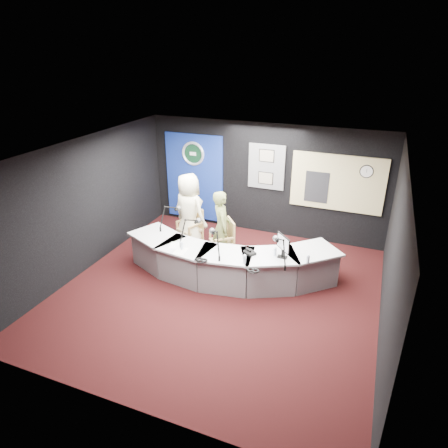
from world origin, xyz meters
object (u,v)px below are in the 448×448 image
at_px(broadcast_desk, 226,262).
at_px(armchair_left, 190,230).
at_px(person_man, 189,211).
at_px(person_woman, 222,227).
at_px(armchair_right, 222,239).

xyz_separation_m(broadcast_desk, armchair_left, (-1.32, 0.99, 0.07)).
bearing_deg(person_man, person_woman, 178.13).
distance_m(armchair_left, person_woman, 1.07).
height_order(armchair_left, person_woman, person_woman).
bearing_deg(armchair_right, broadcast_desk, -8.73).
height_order(broadcast_desk, person_woman, person_woman).
xyz_separation_m(broadcast_desk, person_man, (-1.32, 0.99, 0.54)).
height_order(broadcast_desk, person_man, person_man).
distance_m(person_man, person_woman, 1.01).
relative_size(broadcast_desk, armchair_right, 4.26).
xyz_separation_m(broadcast_desk, person_woman, (-0.37, 0.65, 0.45)).
bearing_deg(armchair_left, person_woman, 6.70).
bearing_deg(armchair_left, person_man, 0.00).
distance_m(broadcast_desk, armchair_left, 1.65).
distance_m(broadcast_desk, person_man, 1.73).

